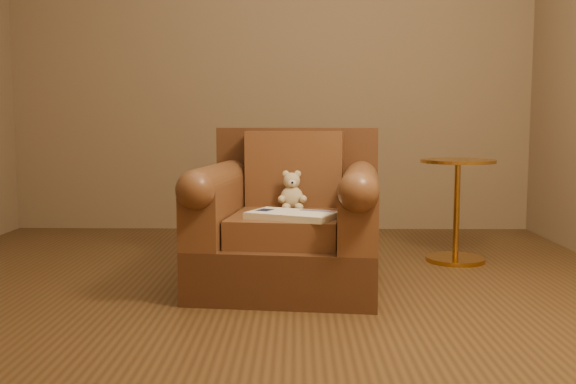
{
  "coord_description": "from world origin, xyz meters",
  "views": [
    {
      "loc": [
        0.2,
        -2.99,
        0.82
      ],
      "look_at": [
        0.16,
        0.14,
        0.49
      ],
      "focal_mm": 40.0,
      "sensor_mm": 36.0,
      "label": 1
    }
  ],
  "objects": [
    {
      "name": "armchair",
      "position": [
        0.16,
        0.22,
        0.31
      ],
      "size": [
        0.98,
        0.94,
        0.8
      ],
      "rotation": [
        0.0,
        0.0,
        -0.11
      ],
      "color": "#4B2B19",
      "rests_on": "floor"
    },
    {
      "name": "guidebook",
      "position": [
        0.18,
        -0.02,
        0.4
      ],
      "size": [
        0.46,
        0.38,
        0.03
      ],
      "rotation": [
        0.0,
        0.0,
        -0.43
      ],
      "color": "beige",
      "rests_on": "armchair"
    },
    {
      "name": "teddy_bear",
      "position": [
        0.18,
        0.29,
        0.46
      ],
      "size": [
        0.15,
        0.17,
        0.2
      ],
      "rotation": [
        0.0,
        0.0,
        0.07
      ],
      "color": "#C4B089",
      "rests_on": "armchair"
    },
    {
      "name": "floor",
      "position": [
        0.0,
        0.0,
        0.0
      ],
      "size": [
        4.0,
        4.0,
        0.0
      ],
      "primitive_type": "plane",
      "color": "#50361B",
      "rests_on": "ground"
    },
    {
      "name": "side_table",
      "position": [
        1.16,
        0.81,
        0.33
      ],
      "size": [
        0.44,
        0.44,
        0.61
      ],
      "color": "#C18735",
      "rests_on": "floor"
    }
  ]
}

